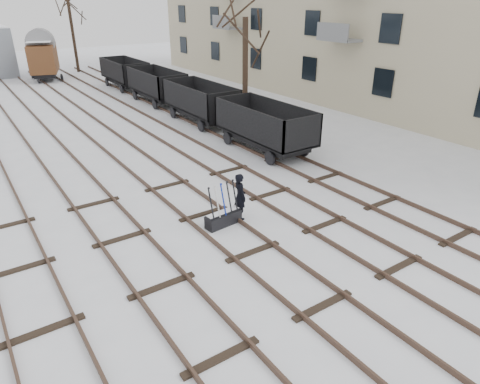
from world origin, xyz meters
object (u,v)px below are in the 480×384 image
object	(u,v)px
box_van_wagon	(43,57)
freight_wagon_a	(264,133)
ground_frame	(223,217)
worker	(240,196)

from	to	relation	value
box_van_wagon	freight_wagon_a	bearing A→B (deg)	-63.84
ground_frame	box_van_wagon	bearing A→B (deg)	81.95
ground_frame	freight_wagon_a	world-z (taller)	freight_wagon_a
ground_frame	worker	size ratio (longest dim) A/B	0.89
freight_wagon_a	worker	bearing A→B (deg)	-133.68
worker	freight_wagon_a	world-z (taller)	freight_wagon_a
worker	freight_wagon_a	bearing A→B (deg)	-36.02
freight_wagon_a	box_van_wagon	size ratio (longest dim) A/B	1.12
ground_frame	box_van_wagon	size ratio (longest dim) A/B	0.30
ground_frame	box_van_wagon	world-z (taller)	box_van_wagon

